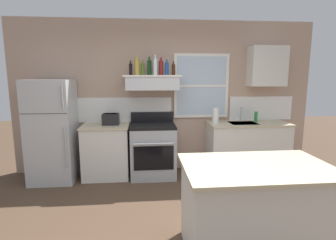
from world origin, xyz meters
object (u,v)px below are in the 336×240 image
(bottle_balsamic_dark, at_px, (131,69))
(bottle_clear_tall, at_px, (155,66))
(bottle_dark_green_wine, at_px, (149,67))
(stove_range, at_px, (153,150))
(kitchen_island, at_px, (255,210))
(refrigerator, at_px, (53,131))
(bottle_red_label_wine, at_px, (161,68))
(paper_towel_roll, at_px, (215,116))
(toaster, at_px, (111,119))
(dish_soap_bottle, at_px, (256,117))
(bottle_champagne_gold_foil, at_px, (137,67))
(bottle_brown_stout, at_px, (173,69))
(bottle_blue_liqueur, at_px, (167,69))
(bottle_olive_oil_square, at_px, (143,69))

(bottle_balsamic_dark, xyz_separation_m, bottle_clear_tall, (0.41, -0.06, 0.04))
(bottle_balsamic_dark, height_order, bottle_dark_green_wine, bottle_dark_green_wine)
(stove_range, bearing_deg, kitchen_island, -67.16)
(refrigerator, distance_m, bottle_clear_tall, 2.00)
(bottle_clear_tall, bearing_deg, bottle_balsamic_dark, 171.40)
(bottle_clear_tall, bearing_deg, bottle_red_label_wine, 28.71)
(paper_towel_roll, relative_size, kitchen_island, 0.19)
(toaster, bearing_deg, dish_soap_bottle, 1.46)
(bottle_champagne_gold_foil, bearing_deg, paper_towel_roll, -3.60)
(bottle_brown_stout, bearing_deg, bottle_champagne_gold_foil, 176.31)
(bottle_brown_stout, bearing_deg, stove_range, -167.13)
(stove_range, xyz_separation_m, bottle_balsamic_dark, (-0.36, 0.12, 1.38))
(toaster, bearing_deg, kitchen_island, -54.00)
(bottle_dark_green_wine, relative_size, dish_soap_bottle, 1.69)
(bottle_red_label_wine, relative_size, paper_towel_roll, 1.08)
(bottle_blue_liqueur, bearing_deg, refrigerator, -176.18)
(stove_range, distance_m, bottle_balsamic_dark, 1.43)
(kitchen_island, bearing_deg, bottle_clear_tall, 111.11)
(bottle_champagne_gold_foil, distance_m, bottle_olive_oil_square, 0.10)
(toaster, relative_size, bottle_red_label_wine, 1.01)
(refrigerator, bearing_deg, toaster, 5.73)
(bottle_dark_green_wine, relative_size, paper_towel_roll, 1.13)
(refrigerator, bearing_deg, bottle_dark_green_wine, 5.90)
(paper_towel_roll, height_order, dish_soap_bottle, paper_towel_roll)
(bottle_clear_tall, xyz_separation_m, dish_soap_bottle, (1.83, 0.08, -0.89))
(bottle_red_label_wine, height_order, bottle_blue_liqueur, bottle_red_label_wine)
(stove_range, distance_m, dish_soap_bottle, 1.96)
(bottle_blue_liqueur, xyz_separation_m, dish_soap_bottle, (1.63, 0.03, -0.86))
(refrigerator, relative_size, bottle_dark_green_wine, 5.50)
(bottle_dark_green_wine, xyz_separation_m, dish_soap_bottle, (1.92, -0.01, -0.87))
(bottle_blue_liqueur, distance_m, bottle_brown_stout, 0.11)
(dish_soap_bottle, bearing_deg, bottle_balsamic_dark, -179.45)
(paper_towel_roll, bearing_deg, bottle_olive_oil_square, 175.93)
(toaster, relative_size, stove_range, 0.27)
(bottle_balsamic_dark, relative_size, bottle_clear_tall, 0.71)
(bottle_olive_oil_square, relative_size, bottle_red_label_wine, 0.83)
(bottle_brown_stout, xyz_separation_m, kitchen_island, (0.54, -2.23, -1.38))
(bottle_clear_tall, height_order, kitchen_island, bottle_clear_tall)
(bottle_red_label_wine, bearing_deg, bottle_dark_green_wine, 169.97)
(refrigerator, height_order, stove_range, refrigerator)
(bottle_olive_oil_square, xyz_separation_m, bottle_dark_green_wine, (0.11, 0.02, 0.03))
(toaster, height_order, stove_range, toaster)
(bottle_blue_liqueur, distance_m, paper_towel_roll, 1.17)
(refrigerator, relative_size, bottle_clear_tall, 4.99)
(toaster, height_order, kitchen_island, toaster)
(toaster, distance_m, bottle_brown_stout, 1.36)
(bottle_brown_stout, relative_size, paper_towel_roll, 0.84)
(stove_range, xyz_separation_m, bottle_brown_stout, (0.36, 0.08, 1.38))
(refrigerator, height_order, paper_towel_roll, refrigerator)
(bottle_brown_stout, relative_size, dish_soap_bottle, 1.25)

